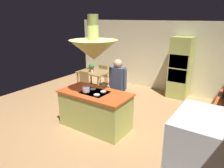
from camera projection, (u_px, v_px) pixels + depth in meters
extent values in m
plane|color=#AD7F51|center=(100.00, 123.00, 5.43)|extent=(8.16, 8.16, 0.00)
cube|color=beige|center=(155.00, 56.00, 7.76)|extent=(6.80, 0.10, 2.55)
cube|color=#A8B259|center=(95.00, 110.00, 5.14)|extent=(1.71, 0.84, 0.90)
cube|color=#D14C1E|center=(95.00, 93.00, 4.99)|extent=(1.77, 0.90, 0.04)
cube|color=black|center=(95.00, 92.00, 4.99)|extent=(0.64, 0.52, 0.01)
cylinder|color=#B2B2B7|center=(86.00, 92.00, 4.96)|extent=(0.15, 0.15, 0.02)
cylinder|color=#B2B2B7|center=(97.00, 95.00, 4.79)|extent=(0.15, 0.15, 0.02)
cylinder|color=#B2B2B7|center=(93.00, 89.00, 5.17)|extent=(0.15, 0.15, 0.02)
cylinder|color=#B2B2B7|center=(103.00, 92.00, 5.00)|extent=(0.15, 0.15, 0.02)
cube|color=#A8B259|center=(180.00, 68.00, 6.93)|extent=(0.66, 0.62, 2.06)
cube|color=black|center=(178.00, 62.00, 6.62)|extent=(0.60, 0.04, 0.44)
cube|color=black|center=(177.00, 76.00, 6.77)|extent=(0.60, 0.04, 0.44)
cube|color=olive|center=(94.00, 72.00, 7.60)|extent=(1.08, 0.89, 0.04)
cylinder|color=olive|center=(78.00, 82.00, 7.67)|extent=(0.06, 0.06, 0.72)
cylinder|color=olive|center=(98.00, 87.00, 7.16)|extent=(0.06, 0.06, 0.72)
cylinder|color=olive|center=(91.00, 77.00, 8.28)|extent=(0.06, 0.06, 0.72)
cylinder|color=olive|center=(111.00, 81.00, 7.77)|extent=(0.06, 0.06, 0.72)
cylinder|color=tan|center=(115.00, 103.00, 5.66)|extent=(0.14, 0.14, 0.81)
cylinder|color=tan|center=(120.00, 105.00, 5.56)|extent=(0.14, 0.14, 0.81)
cube|color=#3F4C66|center=(118.00, 79.00, 5.39)|extent=(0.36, 0.22, 0.63)
cylinder|color=#3F4C66|center=(111.00, 77.00, 5.49)|extent=(0.09, 0.09, 0.53)
cylinder|color=#3F4C66|center=(125.00, 79.00, 5.26)|extent=(0.09, 0.09, 0.53)
sphere|color=tan|center=(118.00, 64.00, 5.26)|extent=(0.22, 0.22, 0.22)
cone|color=#A8B259|center=(94.00, 50.00, 4.66)|extent=(1.10, 1.10, 0.45)
cylinder|color=#A8B259|center=(93.00, 27.00, 4.51)|extent=(0.24, 0.24, 0.55)
cone|color=beige|center=(93.00, 41.00, 7.25)|extent=(0.32, 0.32, 0.22)
cylinder|color=black|center=(93.00, 29.00, 7.12)|extent=(0.01, 0.01, 0.60)
cube|color=olive|center=(81.00, 85.00, 7.11)|extent=(0.40, 0.40, 0.04)
cube|color=olive|center=(84.00, 77.00, 7.18)|extent=(0.40, 0.04, 0.42)
cylinder|color=olive|center=(74.00, 91.00, 7.13)|extent=(0.04, 0.04, 0.43)
cylinder|color=olive|center=(82.00, 93.00, 6.95)|extent=(0.04, 0.04, 0.43)
cylinder|color=olive|center=(81.00, 89.00, 7.40)|extent=(0.04, 0.04, 0.43)
cylinder|color=olive|center=(88.00, 90.00, 7.22)|extent=(0.04, 0.04, 0.43)
cube|color=olive|center=(106.00, 75.00, 8.28)|extent=(0.40, 0.40, 0.04)
cube|color=olive|center=(103.00, 71.00, 8.07)|extent=(0.40, 0.04, 0.42)
cylinder|color=olive|center=(112.00, 80.00, 8.40)|extent=(0.04, 0.04, 0.43)
cylinder|color=olive|center=(105.00, 79.00, 8.58)|extent=(0.04, 0.04, 0.43)
cylinder|color=olive|center=(107.00, 82.00, 8.13)|extent=(0.04, 0.04, 0.43)
cylinder|color=olive|center=(100.00, 81.00, 8.31)|extent=(0.04, 0.04, 0.43)
cylinder|color=#99382D|center=(92.00, 70.00, 7.53)|extent=(0.14, 0.14, 0.12)
sphere|color=#2D722D|center=(91.00, 66.00, 7.48)|extent=(0.20, 0.20, 0.20)
cylinder|color=white|center=(92.00, 72.00, 7.36)|extent=(0.07, 0.07, 0.09)
cylinder|color=#B2B2B7|center=(86.00, 89.00, 4.94)|extent=(0.18, 0.18, 0.12)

